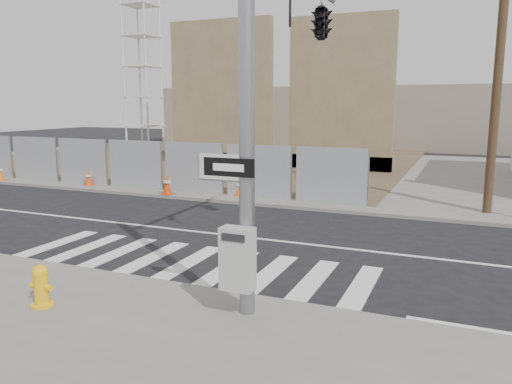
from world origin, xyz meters
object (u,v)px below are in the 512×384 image
at_px(crane_tower, 141,22).
at_px(traffic_cone_d, 239,187).
at_px(traffic_cone_b, 89,178).
at_px(traffic_cone_a, 0,172).
at_px(traffic_cone_c, 167,185).
at_px(fire_hydrant, 41,286).
at_px(signal_pole, 301,47).

xyz_separation_m(crane_tower, traffic_cone_d, (12.78, -11.94, -8.58)).
bearing_deg(traffic_cone_d, traffic_cone_b, -177.62).
distance_m(traffic_cone_a, traffic_cone_c, 9.18).
distance_m(crane_tower, fire_hydrant, 28.24).
bearing_deg(traffic_cone_c, crane_tower, 128.21).
xyz_separation_m(crane_tower, traffic_cone_a, (0.88, -12.69, -8.53)).
relative_size(signal_pole, traffic_cone_d, 10.40).
bearing_deg(crane_tower, traffic_cone_b, -65.08).
height_order(crane_tower, traffic_cone_b, crane_tower).
bearing_deg(fire_hydrant, signal_pole, 45.99).
bearing_deg(traffic_cone_b, traffic_cone_c, -7.13).
bearing_deg(traffic_cone_a, signal_pole, -20.94).
height_order(crane_tower, fire_hydrant, crane_tower).
xyz_separation_m(fire_hydrant, traffic_cone_b, (-8.37, 10.72, -0.05)).
bearing_deg(traffic_cone_d, traffic_cone_c, -162.76).
bearing_deg(traffic_cone_c, traffic_cone_a, 179.43).
distance_m(fire_hydrant, traffic_cone_a, 16.70).
xyz_separation_m(traffic_cone_b, traffic_cone_d, (7.09, 0.29, 0.01)).
distance_m(traffic_cone_a, traffic_cone_b, 4.82).
xyz_separation_m(signal_pole, fire_hydrant, (-3.44, -3.91, -4.29)).
bearing_deg(traffic_cone_d, fire_hydrant, -83.36).
height_order(crane_tower, traffic_cone_c, crane_tower).
bearing_deg(traffic_cone_b, traffic_cone_a, -174.57).
xyz_separation_m(signal_pole, traffic_cone_c, (-7.43, 6.27, -4.28)).
bearing_deg(traffic_cone_c, signal_pole, -40.13).
relative_size(traffic_cone_c, traffic_cone_d, 1.17).
distance_m(signal_pole, crane_tower, 26.21).
distance_m(signal_pole, traffic_cone_a, 18.29).
bearing_deg(traffic_cone_a, fire_hydrant, -37.93).
bearing_deg(crane_tower, traffic_cone_a, -86.01).
bearing_deg(traffic_cone_c, traffic_cone_b, 172.87).
height_order(traffic_cone_a, traffic_cone_c, traffic_cone_c).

